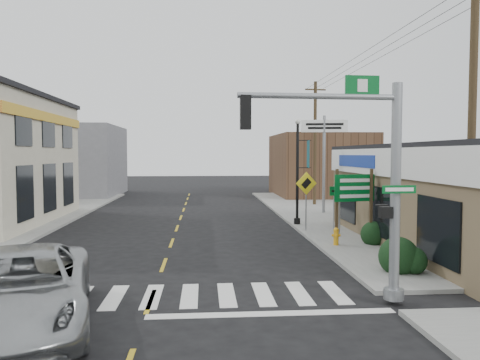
{
  "coord_description": "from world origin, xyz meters",
  "views": [
    {
      "loc": [
        1.4,
        -12.09,
        3.82
      ],
      "look_at": [
        2.82,
        6.24,
        2.8
      ],
      "focal_mm": 35.0,
      "sensor_mm": 36.0,
      "label": 1
    }
  ],
  "objects": [
    {
      "name": "dance_center_sign",
      "position": [
        8.93,
        16.78,
        4.78
      ],
      "size": [
        2.87,
        0.18,
        6.1
      ],
      "rotation": [
        0.0,
        0.0,
        -0.15
      ],
      "color": "gray",
      "rests_on": "sidewalk_right"
    },
    {
      "name": "ped_crossing_sign",
      "position": [
        6.3,
        9.97,
        2.06
      ],
      "size": [
        1.1,
        0.08,
        2.84
      ],
      "rotation": [
        0.0,
        0.0,
        0.26
      ],
      "color": "gray",
      "rests_on": "sidewalk_right"
    },
    {
      "name": "guide_sign",
      "position": [
        7.5,
        6.44,
        2.11
      ],
      "size": [
        1.77,
        0.14,
        3.09
      ],
      "rotation": [
        0.0,
        0.0,
        0.18
      ],
      "color": "#44341F",
      "rests_on": "sidewalk_right"
    },
    {
      "name": "center_line",
      "position": [
        0.0,
        8.0,
        0.01
      ],
      "size": [
        0.12,
        56.0,
        0.01
      ],
      "primitive_type": "cube",
      "color": "gold",
      "rests_on": "ground"
    },
    {
      "name": "utility_pole_far",
      "position": [
        9.5,
        21.57,
        4.72
      ],
      "size": [
        1.56,
        0.23,
        8.95
      ],
      "rotation": [
        0.0,
        0.0,
        0.13
      ],
      "color": "#3B2C1B",
      "rests_on": "sidewalk_right"
    },
    {
      "name": "shrub_front",
      "position": [
        7.5,
        2.02,
        0.6
      ],
      "size": [
        1.24,
        1.24,
        0.93
      ],
      "primitive_type": "ellipsoid",
      "color": "#193714",
      "rests_on": "sidewalk_right"
    },
    {
      "name": "ground",
      "position": [
        0.0,
        0.0,
        0.0
      ],
      "size": [
        140.0,
        140.0,
        0.0
      ],
      "primitive_type": "plane",
      "color": "black",
      "rests_on": "ground"
    },
    {
      "name": "bare_tree",
      "position": [
        9.46,
        6.43,
        3.69
      ],
      "size": [
        2.26,
        2.26,
        4.53
      ],
      "rotation": [
        0.0,
        0.0,
        -0.2
      ],
      "color": "black",
      "rests_on": "sidewalk_right"
    },
    {
      "name": "traffic_signal_pole",
      "position": [
        5.53,
        -0.73,
        3.49
      ],
      "size": [
        4.44,
        0.37,
        5.62
      ],
      "rotation": [
        0.0,
        0.0,
        0.04
      ],
      "color": "gray",
      "rests_on": "sidewalk_right"
    },
    {
      "name": "suv",
      "position": [
        -2.6,
        -1.74,
        0.86
      ],
      "size": [
        4.22,
        6.69,
        1.72
      ],
      "primitive_type": "imported",
      "rotation": [
        0.0,
        0.0,
        0.23
      ],
      "color": "#A1A4A7",
      "rests_on": "ground"
    },
    {
      "name": "bldg_distant_left",
      "position": [
        -11.0,
        32.0,
        3.2
      ],
      "size": [
        9.0,
        10.0,
        6.4
      ],
      "primitive_type": "cube",
      "color": "slate",
      "rests_on": "ground"
    },
    {
      "name": "fire_hydrant",
      "position": [
        6.74,
        6.34,
        0.52
      ],
      "size": [
        0.23,
        0.23,
        0.72
      ],
      "rotation": [
        0.0,
        0.0,
        -0.08
      ],
      "color": "orange",
      "rests_on": "sidewalk_right"
    },
    {
      "name": "bldg_distant_right",
      "position": [
        12.0,
        30.0,
        2.8
      ],
      "size": [
        8.0,
        10.0,
        5.6
      ],
      "primitive_type": "cube",
      "color": "brown",
      "rests_on": "ground"
    },
    {
      "name": "shrub_back",
      "position": [
        8.36,
        6.51,
        0.53
      ],
      "size": [
        1.06,
        1.06,
        0.79
      ],
      "primitive_type": "ellipsoid",
      "color": "black",
      "rests_on": "sidewalk_right"
    },
    {
      "name": "sidewalk_left",
      "position": [
        -9.0,
        13.0,
        0.07
      ],
      "size": [
        6.0,
        38.0,
        0.13
      ],
      "primitive_type": "cube",
      "color": "slate",
      "rests_on": "ground"
    },
    {
      "name": "sidewalk_right",
      "position": [
        9.0,
        13.0,
        0.07
      ],
      "size": [
        6.0,
        38.0,
        0.13
      ],
      "primitive_type": "cube",
      "color": "slate",
      "rests_on": "ground"
    },
    {
      "name": "crosswalk",
      "position": [
        0.0,
        0.4,
        0.01
      ],
      "size": [
        11.0,
        2.2,
        0.01
      ],
      "primitive_type": "cube",
      "color": "silver",
      "rests_on": "ground"
    },
    {
      "name": "utility_pole_near",
      "position": [
        9.5,
        1.53,
        4.87
      ],
      "size": [
        1.61,
        0.24,
        9.25
      ],
      "rotation": [
        0.0,
        0.0,
        -0.14
      ],
      "color": "#4E3A26",
      "rests_on": "sidewalk_right"
    },
    {
      "name": "lamp_post",
      "position": [
        6.36,
        12.11,
        3.34
      ],
      "size": [
        0.72,
        0.56,
        5.53
      ],
      "rotation": [
        0.0,
        0.0,
        0.04
      ],
      "color": "black",
      "rests_on": "sidewalk_right"
    }
  ]
}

